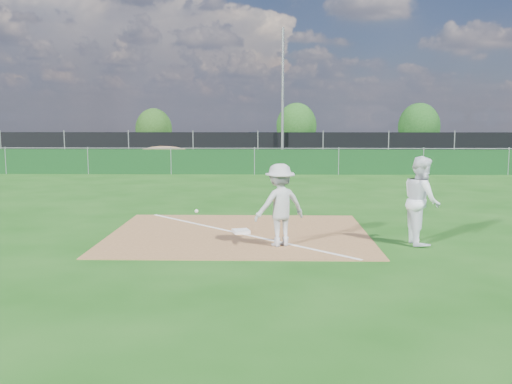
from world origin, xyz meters
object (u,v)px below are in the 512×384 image
first_base (241,231)px  tree_left (154,129)px  car_right (319,146)px  car_mid (262,144)px  tree_right (419,127)px  play_at_first (280,205)px  car_left (176,145)px  light_pole (283,96)px  runner (421,200)px  tree_mid (296,126)px

first_base → tree_left: (-8.54, 32.22, 1.70)m
car_right → car_mid: bearing=77.2°
car_mid → tree_right: size_ratio=1.32×
tree_left → play_at_first: bearing=-74.3°
play_at_first → car_left: play_at_first is taller
light_pole → first_base: bearing=-93.9°
runner → car_left: (-9.72, 26.90, -0.11)m
play_at_first → car_mid: play_at_first is taller
first_base → runner: bearing=-14.1°
car_mid → car_left: bearing=91.8°
play_at_first → tree_mid: tree_mid is taller
first_base → play_at_first: size_ratio=0.15×
play_at_first → runner: 3.06m
play_at_first → tree_left: tree_left is taller
tree_right → car_left: bearing=-160.9°
car_left → tree_mid: tree_mid is taller
light_pole → car_mid: size_ratio=1.57×
car_mid → tree_left: (-8.70, 5.32, 0.91)m
tree_left → tree_right: (20.99, -0.00, 0.22)m
first_base → car_right: 27.63m
tree_right → runner: bearing=-104.4°
first_base → tree_left: size_ratio=0.11×
tree_mid → play_at_first: bearing=-93.3°
car_left → tree_right: bearing=-79.3°
light_pole → car_left: 8.99m
play_at_first → car_mid: 28.22m
light_pole → tree_right: size_ratio=2.09×
light_pole → runner: (2.47, -22.63, -3.05)m
car_mid → light_pole: bearing=-173.8°
play_at_first → runner: bearing=5.9°
car_right → tree_mid: tree_mid is taller
car_mid → tree_right: (12.28, 5.32, 1.13)m
first_base → play_at_first: (0.88, -1.30, 0.83)m
tree_mid → tree_right: tree_mid is taller
first_base → play_at_first: bearing=-55.9°
light_pole → runner: bearing=-83.8°
light_pole → play_at_first: light_pole is taller
runner → car_right: (0.24, 28.29, -0.26)m
light_pole → tree_right: 15.38m
play_at_first → light_pole: bearing=88.6°
car_left → play_at_first: bearing=-174.6°
play_at_first → tree_left: (-9.43, 33.53, 0.87)m
car_right → tree_right: tree_right is taller
car_left → tree_left: tree_left is taller
runner → car_mid: 28.15m
car_right → runner: bearing=161.1°
first_base → tree_left: tree_left is taller
play_at_first → car_left: (-6.67, 27.22, -0.05)m
car_left → tree_mid: 11.75m
tree_mid → car_right: bearing=-78.7°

